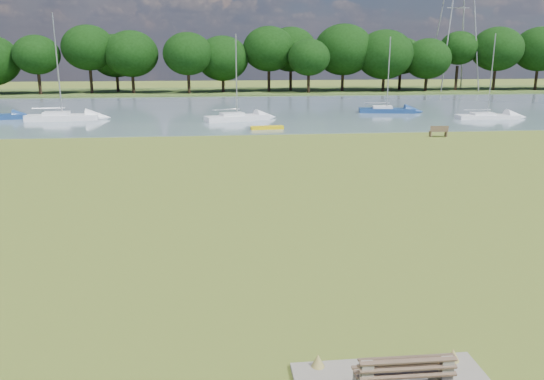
{
  "coord_description": "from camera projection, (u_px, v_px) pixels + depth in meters",
  "views": [
    {
      "loc": [
        -3.66,
        -22.89,
        6.93
      ],
      "look_at": [
        -1.38,
        -2.0,
        1.42
      ],
      "focal_mm": 35.0,
      "sensor_mm": 36.0,
      "label": 1
    }
  ],
  "objects": [
    {
      "name": "ground",
      "position": [
        297.0,
        208.0,
        24.16
      ],
      "size": [
        220.0,
        220.0,
        0.0
      ],
      "primitive_type": "plane",
      "color": "olive"
    },
    {
      "name": "sailboat_4",
      "position": [
        62.0,
        115.0,
        54.55
      ],
      "size": [
        7.28,
        2.53,
        10.57
      ],
      "rotation": [
        0.0,
        0.0,
        0.08
      ],
      "color": "white",
      "rests_on": "river"
    },
    {
      "name": "sailboat_5",
      "position": [
        386.0,
        109.0,
        61.23
      ],
      "size": [
        6.49,
        2.85,
        8.49
      ],
      "rotation": [
        0.0,
        0.0,
        -0.18
      ],
      "color": "navy",
      "rests_on": "river"
    },
    {
      "name": "riverbank_bench",
      "position": [
        439.0,
        131.0,
        44.2
      ],
      "size": [
        1.56,
        0.56,
        0.94
      ],
      "rotation": [
        0.0,
        0.0,
        -0.07
      ],
      "color": "brown",
      "rests_on": "ground"
    },
    {
      "name": "sailboat_2",
      "position": [
        236.0,
        116.0,
        54.25
      ],
      "size": [
        6.8,
        3.77,
        8.57
      ],
      "rotation": [
        0.0,
        0.0,
        0.31
      ],
      "color": "white",
      "rests_on": "river"
    },
    {
      "name": "far_bank",
      "position": [
        234.0,
        92.0,
        93.4
      ],
      "size": [
        220.0,
        20.0,
        0.4
      ],
      "primitive_type": "cube",
      "color": "#4C6626",
      "rests_on": "ground"
    },
    {
      "name": "tree_line",
      "position": [
        242.0,
        51.0,
        87.92
      ],
      "size": [
        145.98,
        9.58,
        11.59
      ],
      "color": "black",
      "rests_on": "far_bank"
    },
    {
      "name": "river",
      "position": [
        244.0,
        110.0,
        64.55
      ],
      "size": [
        220.0,
        40.0,
        0.1
      ],
      "primitive_type": "cube",
      "color": "slate",
      "rests_on": "ground"
    },
    {
      "name": "sailboat_3",
      "position": [
        487.0,
        115.0,
        55.72
      ],
      "size": [
        6.46,
        2.03,
        8.64
      ],
      "rotation": [
        0.0,
        0.0,
        -0.04
      ],
      "color": "white",
      "rests_on": "river"
    },
    {
      "name": "kayak",
      "position": [
        267.0,
        128.0,
        48.28
      ],
      "size": [
        3.04,
        0.96,
        0.3
      ],
      "primitive_type": "cube",
      "rotation": [
        0.0,
        0.0,
        0.09
      ],
      "color": "#E2BD0A",
      "rests_on": "river"
    }
  ]
}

